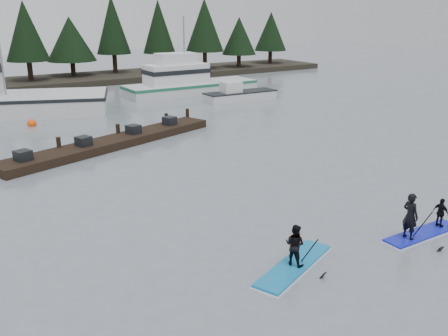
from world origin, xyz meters
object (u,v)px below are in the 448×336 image
paddleboard_solo (294,255)px  paddleboard_duo (421,222)px  fishing_boat_medium (188,88)px  floating_dock (114,142)px

paddleboard_solo → paddleboard_duo: bearing=-29.7°
fishing_boat_medium → paddleboard_solo: size_ratio=3.45×
fishing_boat_medium → paddleboard_duo: (-7.75, -30.79, 0.03)m
paddleboard_solo → fishing_boat_medium: bearing=44.5°
paddleboard_duo → fishing_boat_medium: bearing=76.2°
floating_dock → paddleboard_solo: paddleboard_solo is taller
fishing_boat_medium → floating_dock: size_ratio=0.89×
fishing_boat_medium → paddleboard_duo: fishing_boat_medium is taller
floating_dock → paddleboard_solo: size_ratio=3.89×
fishing_boat_medium → floating_dock: 18.60m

